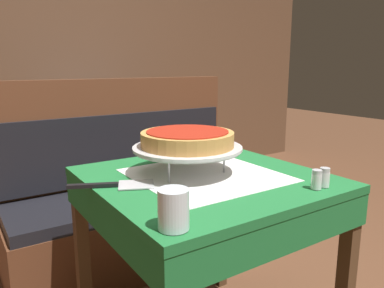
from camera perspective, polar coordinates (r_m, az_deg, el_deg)
name	(u,v)px	position (r m, az deg, el deg)	size (l,w,h in m)	color
dining_table_front	(205,200)	(1.39, 2.06, -8.50)	(0.79, 0.79, 0.76)	#1E6B33
dining_table_rear	(107,128)	(3.10, -12.87, 2.36)	(0.71, 0.71, 0.75)	#194799
booth_bench	(135,210)	(2.26, -8.63, -9.96)	(1.44, 0.52, 1.07)	brown
back_wall_panel	(45,59)	(3.52, -21.46, 12.01)	(6.00, 0.04, 2.40)	brown
pizza_pan_stand	(187,149)	(1.36, -0.70, -0.75)	(0.40, 0.40, 0.10)	#ADADB2
deep_dish_pizza	(187,139)	(1.35, -0.70, 0.84)	(0.34, 0.34, 0.06)	#C68E47
pizza_server	(116,185)	(1.26, -11.47, -6.13)	(0.28, 0.17, 0.01)	#BCBCC1
water_glass_near	(173,209)	(0.92, -2.84, -9.88)	(0.08, 0.08, 0.10)	silver
salt_shaker	(317,180)	(1.27, 18.45, -5.16)	(0.03, 0.03, 0.06)	silver
pepper_shaker	(325,177)	(1.30, 19.54, -4.82)	(0.03, 0.03, 0.06)	silver
condiment_caddy	(114,107)	(3.21, -11.83, 5.54)	(0.12, 0.12, 0.18)	black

